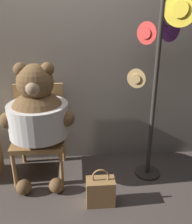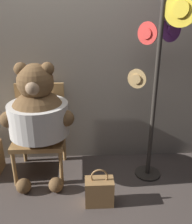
% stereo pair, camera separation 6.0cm
% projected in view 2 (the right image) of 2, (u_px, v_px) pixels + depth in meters
% --- Properties ---
extents(ground_plane, '(14.00, 14.00, 0.00)m').
position_uv_depth(ground_plane, '(56.00, 183.00, 2.67)').
color(ground_plane, '#4C423D').
extents(wall_back, '(8.00, 0.10, 2.60)m').
position_uv_depth(wall_back, '(54.00, 52.00, 2.72)').
color(wall_back, gray).
rests_on(wall_back, ground_plane).
extents(chair, '(0.54, 0.52, 0.98)m').
position_uv_depth(chair, '(40.00, 128.00, 2.76)').
color(chair, '#B2844C').
rests_on(chair, ground_plane).
extents(teddy_bear, '(0.73, 0.65, 1.27)m').
position_uv_depth(teddy_bear, '(38.00, 115.00, 2.51)').
color(teddy_bear, brown).
rests_on(teddy_bear, ground_plane).
extents(hat_display_rack, '(0.50, 0.38, 1.88)m').
position_uv_depth(hat_display_rack, '(161.00, 68.00, 2.37)').
color(hat_display_rack, '#332D28').
rests_on(hat_display_rack, ground_plane).
extents(handbag_on_ground, '(0.27, 0.16, 0.39)m').
position_uv_depth(handbag_on_ground, '(99.00, 191.00, 2.35)').
color(handbag_on_ground, '#A87A47').
rests_on(handbag_on_ground, ground_plane).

